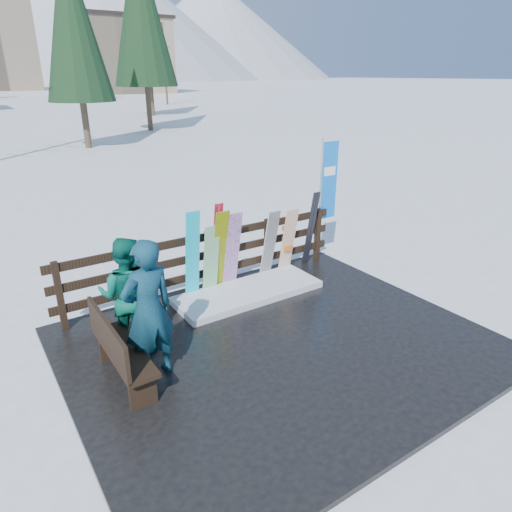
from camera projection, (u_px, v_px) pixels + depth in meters
ground at (280, 347)px, 6.90m from camera, size 700.00×700.00×0.00m
deck at (280, 345)px, 6.88m from camera, size 6.00×5.00×0.08m
fence at (209, 257)px, 8.32m from camera, size 5.60×0.10×1.15m
snow_patch at (248, 292)px, 8.32m from camera, size 2.71×1.00×0.12m
bench at (118, 349)px, 5.79m from camera, size 0.41×1.50×0.97m
snowboard_0 at (193, 256)px, 7.86m from camera, size 0.26×0.24×1.67m
snowboard_1 at (211, 261)px, 8.10m from camera, size 0.29×0.24×1.35m
snowboard_2 at (219, 252)px, 8.15m from camera, size 0.26×0.38×1.60m
snowboard_3 at (232, 251)px, 8.30m from camera, size 0.29×0.32×1.51m
snowboard_4 at (269, 245)px, 8.75m from camera, size 0.26×0.35×1.41m
snowboard_5 at (288, 242)px, 8.99m from camera, size 0.28×0.29×1.37m
ski_pair_a at (217, 248)px, 8.18m from camera, size 0.17×0.28×1.71m
ski_pair_b at (311, 229)px, 9.32m from camera, size 0.17×0.30×1.61m
rental_flag at (327, 185)px, 9.46m from camera, size 0.45×0.04×2.60m
person_front at (148, 311)px, 5.78m from camera, size 0.76×0.55×1.93m
person_back at (128, 295)px, 6.44m from camera, size 1.05×1.00×1.72m
trees at (17, 53)px, 45.04m from camera, size 41.98×68.94×12.84m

